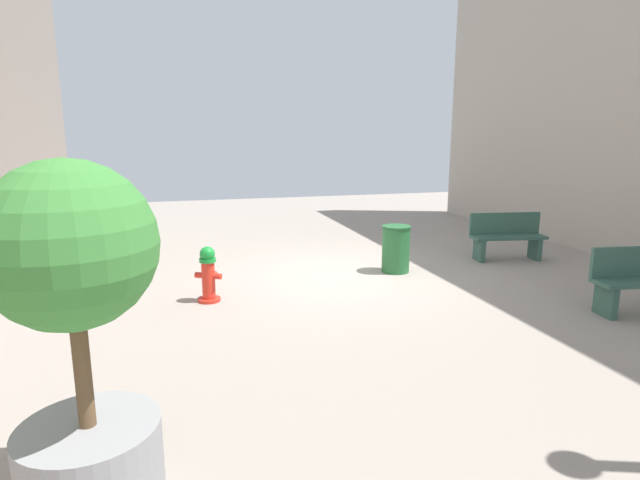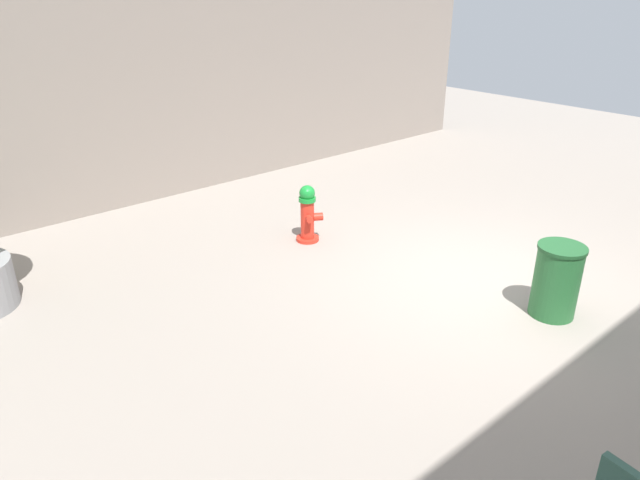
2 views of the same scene
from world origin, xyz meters
The scene contains 5 objects.
ground_plane centered at (0.00, 0.00, 0.00)m, with size 23.40×23.40×0.00m, color gray.
fire_hydrant centered at (2.51, 0.83, 0.43)m, with size 0.41×0.40×0.86m.
bench_near centered at (-3.52, -0.25, 0.49)m, with size 1.54×0.67×0.95m.
planter_tree centered at (3.58, 5.07, 1.39)m, with size 1.10×1.10×2.39m.
trash_bin centered at (-0.95, 0.02, 0.44)m, with size 0.54×0.54×0.87m.
Camera 1 is at (2.91, 8.51, 2.52)m, focal length 28.60 mm.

